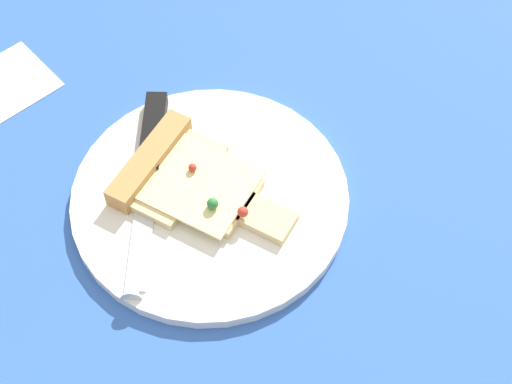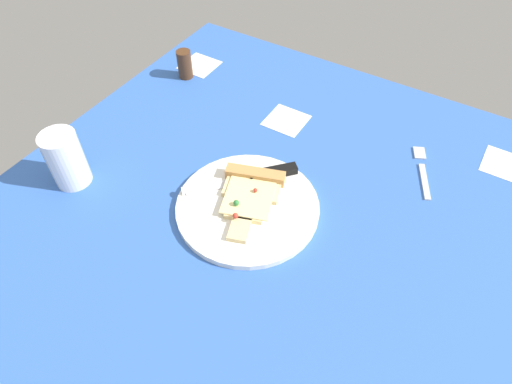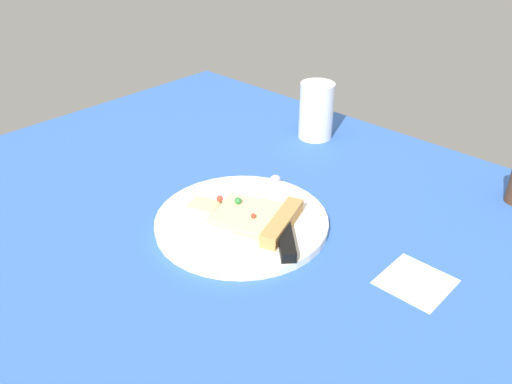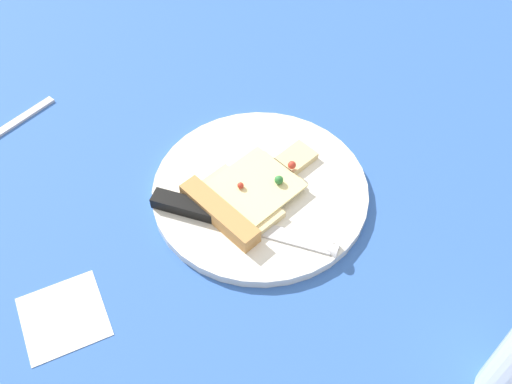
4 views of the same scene
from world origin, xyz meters
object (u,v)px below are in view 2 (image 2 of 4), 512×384
object	(u,v)px
pizza_slice	(250,192)
drinking_glass	(66,159)
plate	(248,207)
pepper_shaker	(185,64)
fork	(423,169)
knife	(251,177)

from	to	relation	value
pizza_slice	drinking_glass	bearing A→B (deg)	4.12
plate	pepper_shaker	xyz separation A→B (cm)	(37.39, -29.47, 2.99)
pepper_shaker	fork	size ratio (longest dim) A/B	0.50
plate	knife	size ratio (longest dim) A/B	1.47
pizza_slice	knife	xyz separation A→B (cm)	(2.03, -3.60, -0.18)
drinking_glass	pizza_slice	bearing A→B (deg)	-156.86
knife	fork	size ratio (longest dim) A/B	1.29
plate	pepper_shaker	size ratio (longest dim) A/B	3.81
pizza_slice	pepper_shaker	distance (cm)	45.47
pizza_slice	pepper_shaker	world-z (taller)	pepper_shaker
knife	pizza_slice	bearing A→B (deg)	162.64
pizza_slice	fork	xyz separation A→B (cm)	(-26.61, -25.74, -1.69)
pizza_slice	drinking_glass	world-z (taller)	drinking_glass
plate	drinking_glass	distance (cm)	37.04
pizza_slice	pepper_shaker	size ratio (longest dim) A/B	2.61
pepper_shaker	fork	xyz separation A→B (cm)	(-63.14, 1.28, -3.24)
pizza_slice	fork	bearing A→B (deg)	-154.97
knife	fork	bearing A→B (deg)	-99.03
knife	fork	world-z (taller)	knife
pizza_slice	knife	size ratio (longest dim) A/B	1.00
plate	drinking_glass	xyz separation A→B (cm)	(34.64, 11.99, 5.30)
plate	pizza_slice	xyz separation A→B (cm)	(0.86, -2.45, 1.43)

